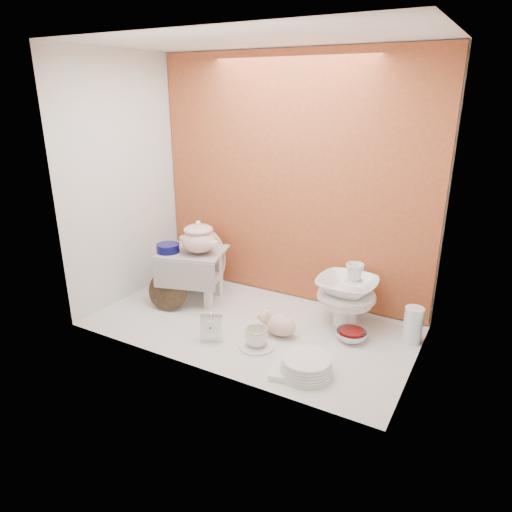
{
  "coord_description": "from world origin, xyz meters",
  "views": [
    {
      "loc": [
        1.18,
        -2.04,
        1.28
      ],
      "look_at": [
        0.02,
        0.02,
        0.42
      ],
      "focal_mm": 32.35,
      "sensor_mm": 36.0,
      "label": 1
    }
  ],
  "objects_px": {
    "plush_pig": "(281,325)",
    "crystal_bowl": "(351,336)",
    "soup_tureen": "(199,237)",
    "mantel_clock": "(211,327)",
    "gold_rim_teacup": "(257,337)",
    "porcelain_tower": "(346,294)",
    "floral_platter": "(204,257)",
    "dinner_plate_stack": "(306,366)",
    "blue_white_vase": "(202,269)",
    "step_stool": "(194,275)"
  },
  "relations": [
    {
      "from": "crystal_bowl",
      "to": "porcelain_tower",
      "type": "xyz_separation_m",
      "value": [
        -0.09,
        0.16,
        0.16
      ]
    },
    {
      "from": "gold_rim_teacup",
      "to": "soup_tureen",
      "type": "bearing_deg",
      "value": 152.07
    },
    {
      "from": "soup_tureen",
      "to": "crystal_bowl",
      "type": "height_order",
      "value": "soup_tureen"
    },
    {
      "from": "gold_rim_teacup",
      "to": "dinner_plate_stack",
      "type": "bearing_deg",
      "value": -16.3
    },
    {
      "from": "mantel_clock",
      "to": "gold_rim_teacup",
      "type": "xyz_separation_m",
      "value": [
        0.24,
        0.06,
        -0.02
      ]
    },
    {
      "from": "plush_pig",
      "to": "soup_tureen",
      "type": "bearing_deg",
      "value": -172.31
    },
    {
      "from": "soup_tureen",
      "to": "porcelain_tower",
      "type": "distance_m",
      "value": 0.94
    },
    {
      "from": "floral_platter",
      "to": "dinner_plate_stack",
      "type": "xyz_separation_m",
      "value": [
        1.05,
        -0.65,
        -0.15
      ]
    },
    {
      "from": "mantel_clock",
      "to": "dinner_plate_stack",
      "type": "distance_m",
      "value": 0.57
    },
    {
      "from": "blue_white_vase",
      "to": "gold_rim_teacup",
      "type": "height_order",
      "value": "blue_white_vase"
    },
    {
      "from": "step_stool",
      "to": "gold_rim_teacup",
      "type": "height_order",
      "value": "step_stool"
    },
    {
      "from": "mantel_clock",
      "to": "dinner_plate_stack",
      "type": "height_order",
      "value": "mantel_clock"
    },
    {
      "from": "gold_rim_teacup",
      "to": "porcelain_tower",
      "type": "bearing_deg",
      "value": 56.04
    },
    {
      "from": "plush_pig",
      "to": "crystal_bowl",
      "type": "xyz_separation_m",
      "value": [
        0.36,
        0.14,
        -0.04
      ]
    },
    {
      "from": "step_stool",
      "to": "crystal_bowl",
      "type": "height_order",
      "value": "step_stool"
    },
    {
      "from": "floral_platter",
      "to": "porcelain_tower",
      "type": "distance_m",
      "value": 1.05
    },
    {
      "from": "step_stool",
      "to": "porcelain_tower",
      "type": "bearing_deg",
      "value": -7.42
    },
    {
      "from": "floral_platter",
      "to": "blue_white_vase",
      "type": "bearing_deg",
      "value": -74.94
    },
    {
      "from": "blue_white_vase",
      "to": "gold_rim_teacup",
      "type": "distance_m",
      "value": 0.88
    },
    {
      "from": "step_stool",
      "to": "mantel_clock",
      "type": "bearing_deg",
      "value": -60.3
    },
    {
      "from": "step_stool",
      "to": "floral_platter",
      "type": "relative_size",
      "value": 0.98
    },
    {
      "from": "dinner_plate_stack",
      "to": "mantel_clock",
      "type": "bearing_deg",
      "value": 176.27
    },
    {
      "from": "dinner_plate_stack",
      "to": "porcelain_tower",
      "type": "bearing_deg",
      "value": 90.44
    },
    {
      "from": "gold_rim_teacup",
      "to": "dinner_plate_stack",
      "type": "relative_size",
      "value": 0.48
    },
    {
      "from": "gold_rim_teacup",
      "to": "porcelain_tower",
      "type": "relative_size",
      "value": 0.33
    },
    {
      "from": "gold_rim_teacup",
      "to": "dinner_plate_stack",
      "type": "xyz_separation_m",
      "value": [
        0.32,
        -0.09,
        -0.02
      ]
    },
    {
      "from": "crystal_bowl",
      "to": "porcelain_tower",
      "type": "distance_m",
      "value": 0.24
    },
    {
      "from": "plush_pig",
      "to": "dinner_plate_stack",
      "type": "relative_size",
      "value": 0.87
    },
    {
      "from": "soup_tureen",
      "to": "mantel_clock",
      "type": "bearing_deg",
      "value": -47.75
    },
    {
      "from": "soup_tureen",
      "to": "dinner_plate_stack",
      "type": "bearing_deg",
      "value": -23.97
    },
    {
      "from": "soup_tureen",
      "to": "porcelain_tower",
      "type": "bearing_deg",
      "value": 10.7
    },
    {
      "from": "crystal_bowl",
      "to": "soup_tureen",
      "type": "bearing_deg",
      "value": -179.26
    },
    {
      "from": "mantel_clock",
      "to": "porcelain_tower",
      "type": "bearing_deg",
      "value": 19.07
    },
    {
      "from": "floral_platter",
      "to": "crystal_bowl",
      "type": "bearing_deg",
      "value": -12.03
    },
    {
      "from": "floral_platter",
      "to": "mantel_clock",
      "type": "xyz_separation_m",
      "value": [
        0.48,
        -0.61,
        -0.11
      ]
    },
    {
      "from": "porcelain_tower",
      "to": "dinner_plate_stack",
      "type": "bearing_deg",
      "value": -89.56
    },
    {
      "from": "soup_tureen",
      "to": "gold_rim_teacup",
      "type": "relative_size",
      "value": 2.0
    },
    {
      "from": "mantel_clock",
      "to": "crystal_bowl",
      "type": "xyz_separation_m",
      "value": [
        0.65,
        0.37,
        -0.06
      ]
    },
    {
      "from": "gold_rim_teacup",
      "to": "porcelain_tower",
      "type": "distance_m",
      "value": 0.58
    },
    {
      "from": "step_stool",
      "to": "plush_pig",
      "type": "bearing_deg",
      "value": -28.51
    },
    {
      "from": "plush_pig",
      "to": "crystal_bowl",
      "type": "distance_m",
      "value": 0.39
    },
    {
      "from": "plush_pig",
      "to": "step_stool",
      "type": "bearing_deg",
      "value": -172.69
    },
    {
      "from": "dinner_plate_stack",
      "to": "crystal_bowl",
      "type": "bearing_deg",
      "value": 77.85
    },
    {
      "from": "dinner_plate_stack",
      "to": "porcelain_tower",
      "type": "xyz_separation_m",
      "value": [
        -0.0,
        0.57,
        0.15
      ]
    },
    {
      "from": "porcelain_tower",
      "to": "plush_pig",
      "type": "bearing_deg",
      "value": -131.35
    },
    {
      "from": "soup_tureen",
      "to": "blue_white_vase",
      "type": "bearing_deg",
      "value": 124.53
    },
    {
      "from": "crystal_bowl",
      "to": "mantel_clock",
      "type": "bearing_deg",
      "value": -150.31
    },
    {
      "from": "soup_tureen",
      "to": "plush_pig",
      "type": "distance_m",
      "value": 0.74
    },
    {
      "from": "step_stool",
      "to": "floral_platter",
      "type": "xyz_separation_m",
      "value": [
        -0.09,
        0.24,
        0.03
      ]
    },
    {
      "from": "floral_platter",
      "to": "porcelain_tower",
      "type": "bearing_deg",
      "value": -4.75
    }
  ]
}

